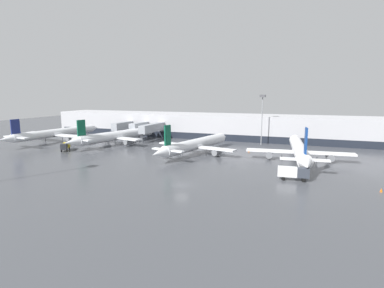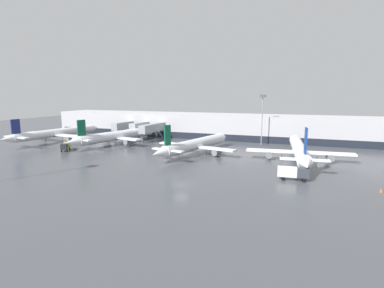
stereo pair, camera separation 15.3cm
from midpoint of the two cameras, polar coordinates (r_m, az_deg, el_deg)
ground_plane at (r=55.97m, az=-1.95°, el=-7.78°), size 320.00×320.00×0.00m
terminal_building at (r=113.76m, az=9.90°, el=3.24°), size 160.00×31.37×9.00m
parked_jet_0 at (r=84.15m, az=0.72°, el=-0.09°), size 24.31×36.50×9.15m
parked_jet_1 at (r=102.52m, az=-14.09°, el=1.53°), size 20.52×38.22×9.14m
parked_jet_2 at (r=79.46m, az=19.80°, el=-1.06°), size 26.08×39.12×9.86m
parked_jet_4 at (r=113.94m, az=-24.55°, el=1.90°), size 27.68×38.90×9.08m
service_truck_0 at (r=61.62m, az=18.74°, el=-5.12°), size 5.94×1.95×2.58m
service_truck_1 at (r=96.20m, az=-22.93°, el=-0.34°), size 4.04×5.26×2.34m
traffic_cone_0 at (r=88.39m, az=10.84°, el=-1.30°), size 0.47×0.47×0.64m
traffic_cone_1 at (r=61.19m, az=32.41°, el=-7.45°), size 0.42×0.42×0.69m
apron_light_mast_2 at (r=100.61m, az=13.34°, el=7.25°), size 1.80×1.80×16.41m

